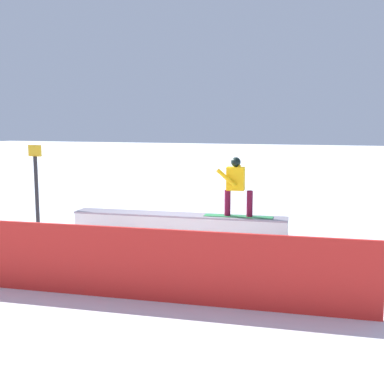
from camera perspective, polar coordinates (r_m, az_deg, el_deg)
ground_plane at (r=11.28m, az=-1.66°, el=-5.48°), size 120.00×120.00×0.00m
grind_box at (r=11.23m, az=-1.66°, el=-4.21°), size 5.13×1.29×0.56m
snowboarder at (r=10.78m, az=5.36°, el=0.84°), size 1.60×0.53×1.36m
safety_fence at (r=7.66m, az=-14.02°, el=-7.88°), size 9.00×1.34×1.11m
trail_marker at (r=13.08m, az=-18.24°, el=1.04°), size 0.40×0.10×2.14m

